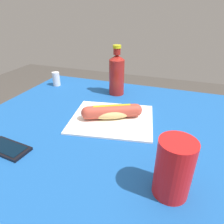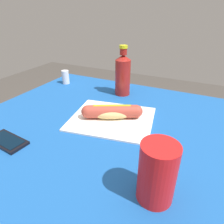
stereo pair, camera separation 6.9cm
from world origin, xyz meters
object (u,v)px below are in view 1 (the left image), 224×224
hot_dog (112,112)px  cell_phone (7,148)px  salt_shaker (56,79)px  soda_bottle (117,74)px  drinking_cup (174,168)px

hot_dog → cell_phone: 0.34m
salt_shaker → soda_bottle: bearing=-0.1°
salt_shaker → cell_phone: bearing=-71.8°
hot_dog → drinking_cup: size_ratio=1.47×
soda_bottle → salt_shaker: soda_bottle is taller
drinking_cup → salt_shaker: (-0.60, 0.48, -0.03)m
cell_phone → drinking_cup: 0.45m
drinking_cup → salt_shaker: bearing=141.3°
drinking_cup → salt_shaker: drinking_cup is taller
drinking_cup → salt_shaker: 0.77m
cell_phone → soda_bottle: 0.52m
hot_dog → drinking_cup: (0.22, -0.25, 0.04)m
hot_dog → drinking_cup: 0.34m
soda_bottle → drinking_cup: (0.28, -0.48, -0.03)m
cell_phone → drinking_cup: drinking_cup is taller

